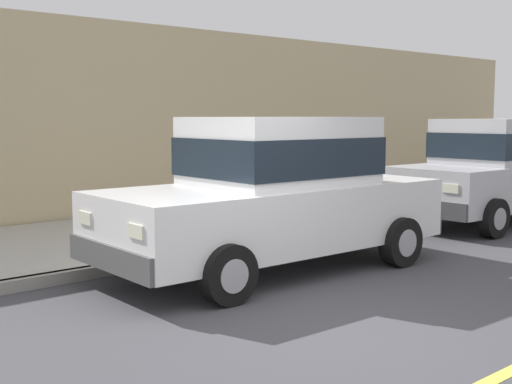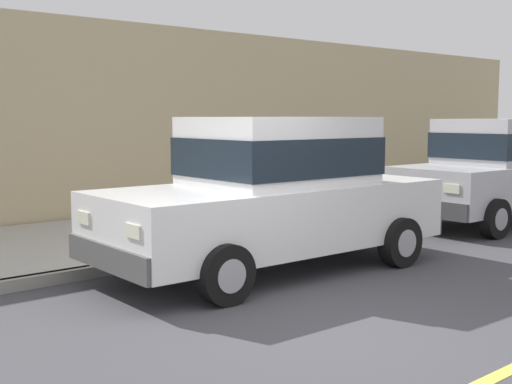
% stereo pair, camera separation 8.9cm
% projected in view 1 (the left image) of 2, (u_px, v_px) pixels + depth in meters
% --- Properties ---
extents(ground_plane, '(80.00, 80.00, 0.00)m').
position_uv_depth(ground_plane, '(327.00, 330.00, 6.07)').
color(ground_plane, '#424247').
extents(curb, '(0.16, 64.00, 0.14)m').
position_uv_depth(curb, '(140.00, 264.00, 8.45)').
color(curb, gray).
rests_on(curb, ground).
extents(sidewalk, '(3.60, 64.00, 0.14)m').
position_uv_depth(sidewalk, '(75.00, 244.00, 9.79)').
color(sidewalk, '#A8A59E').
rests_on(sidewalk, ground).
extents(lane_centre_line, '(0.12, 57.60, 0.01)m').
position_uv_depth(lane_centre_line, '(489.00, 382.00, 4.87)').
color(lane_centre_line, '#E0D64C').
rests_on(lane_centre_line, ground).
extents(car_white_sedan, '(2.13, 4.65, 1.92)m').
position_uv_depth(car_white_sedan, '(275.00, 192.00, 8.36)').
color(car_white_sedan, white).
rests_on(car_white_sedan, ground).
extents(car_silver_hatchback, '(2.03, 3.84, 1.88)m').
position_uv_depth(car_silver_hatchback, '(489.00, 170.00, 11.97)').
color(car_silver_hatchback, '#BCBCC1').
rests_on(car_silver_hatchback, ground).
extents(dog_white, '(0.30, 0.74, 0.49)m').
position_uv_depth(dog_white, '(234.00, 205.00, 11.39)').
color(dog_white, white).
rests_on(dog_white, sidewalk).
extents(building_facade, '(0.50, 20.00, 3.64)m').
position_uv_depth(building_facade, '(243.00, 121.00, 14.44)').
color(building_facade, tan).
rests_on(building_facade, ground).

